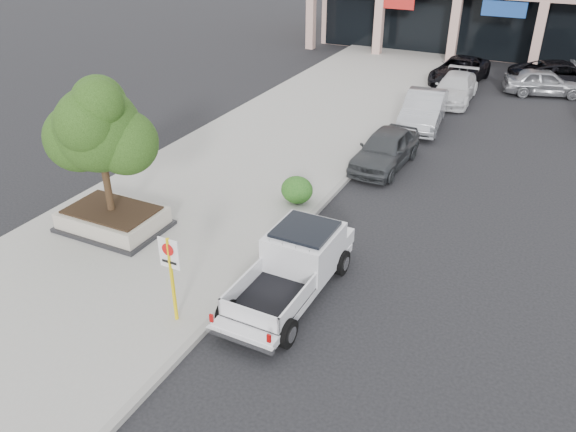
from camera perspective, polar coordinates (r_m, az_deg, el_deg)
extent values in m
plane|color=black|center=(14.89, 1.38, -8.39)|extent=(120.00, 120.00, 0.00)
cube|color=gray|center=(21.68, -5.06, 4.45)|extent=(8.00, 52.00, 0.15)
cube|color=gray|center=(20.08, 4.66, 2.37)|extent=(0.20, 52.00, 0.15)
cube|color=tan|center=(42.00, 2.35, 19.44)|extent=(0.55, 0.55, 4.20)
cube|color=black|center=(18.46, -17.22, -1.00)|extent=(3.20, 2.20, 0.12)
cube|color=#ABA48F|center=(18.31, -17.36, -0.16)|extent=(3.00, 2.00, 0.50)
cube|color=black|center=(18.18, -17.48, 0.61)|extent=(2.70, 1.70, 0.06)
cylinder|color=#302312|center=(17.70, -18.02, 3.83)|extent=(0.22, 0.22, 2.20)
sphere|color=#18330D|center=(17.16, -18.78, 8.36)|extent=(2.50, 2.50, 2.50)
sphere|color=#18330D|center=(17.03, -16.16, 7.17)|extent=(1.90, 1.90, 1.90)
sphere|color=#18330D|center=(17.51, -18.69, 10.87)|extent=(1.60, 1.60, 1.60)
cylinder|color=yellow|center=(13.58, -11.68, -6.42)|extent=(0.09, 0.09, 2.30)
cube|color=white|center=(13.17, -12.00, -3.75)|extent=(0.55, 0.03, 0.78)
cylinder|color=red|center=(13.09, -12.13, -3.37)|extent=(0.32, 0.01, 0.32)
ellipsoid|color=#144915|center=(18.99, 0.91, 2.67)|extent=(1.10, 0.99, 0.93)
imported|color=#333538|center=(22.35, 9.87, 6.74)|extent=(1.95, 4.39, 1.47)
imported|color=#9C9EA4|center=(27.11, 13.62, 10.47)|extent=(2.14, 4.95, 1.59)
imported|color=silver|center=(31.35, 16.60, 12.35)|extent=(2.02, 4.76, 1.37)
imported|color=black|center=(34.76, 17.03, 13.92)|extent=(2.92, 5.44, 1.45)
imported|color=gray|center=(34.02, 24.60, 12.27)|extent=(4.52, 2.79, 1.44)
imported|color=black|center=(35.38, 26.26, 12.62)|extent=(6.33, 4.62, 1.60)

